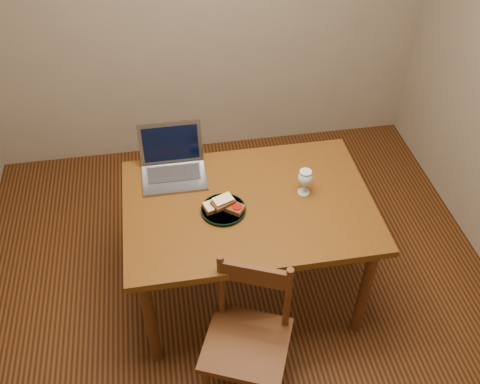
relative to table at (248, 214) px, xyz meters
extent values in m
cube|color=black|center=(-0.06, -0.11, -0.66)|extent=(3.20, 3.20, 0.02)
cube|color=#43230B|center=(0.00, 0.00, 0.07)|extent=(1.30, 0.90, 0.04)
cylinder|color=#341B0A|center=(-0.57, -0.37, -0.30)|extent=(0.06, 0.06, 0.70)
cylinder|color=#341B0A|center=(0.57, -0.37, -0.30)|extent=(0.06, 0.06, 0.70)
cylinder|color=#341B0A|center=(-0.57, 0.37, -0.30)|extent=(0.06, 0.06, 0.70)
cylinder|color=#341B0A|center=(0.57, 0.37, -0.30)|extent=(0.06, 0.06, 0.70)
cube|color=#341B0A|center=(-0.12, -0.62, -0.25)|extent=(0.51, 0.50, 0.04)
cube|color=#341B0A|center=(-0.06, -0.48, 0.10)|extent=(0.31, 0.15, 0.11)
cylinder|color=black|center=(-0.14, -0.04, 0.10)|extent=(0.23, 0.23, 0.02)
cube|color=slate|center=(-0.37, 0.25, 0.09)|extent=(0.35, 0.24, 0.02)
cube|color=slate|center=(-0.37, 0.41, 0.22)|extent=(0.35, 0.08, 0.24)
cube|color=black|center=(-0.37, 0.41, 0.22)|extent=(0.31, 0.05, 0.19)
camera|label=1|loc=(-0.38, -1.97, 2.03)|focal=40.00mm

